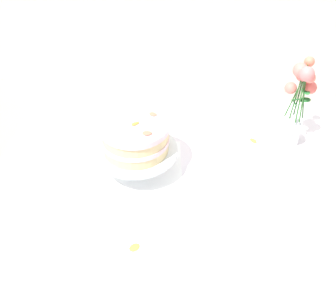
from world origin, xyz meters
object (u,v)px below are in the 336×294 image
Objects in this scene: cake_stand at (136,152)px; layer_cake at (135,136)px; flower_vase at (297,105)px; dining_table at (188,196)px.

layer_cake reaches higher than cake_stand.
cake_stand is at bearing 176.59° from layer_cake.
flower_vase reaches higher than layer_cake.
layer_cake is at bearing 169.96° from dining_table.
layer_cake is (0.00, -0.00, 0.07)m from cake_stand.
layer_cake is 0.60m from flower_vase.
dining_table is 0.52m from flower_vase.
flower_vase is at bearing 18.05° from layer_cake.
cake_stand is 0.61m from flower_vase.
cake_stand is (-0.19, 0.03, 0.17)m from dining_table.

